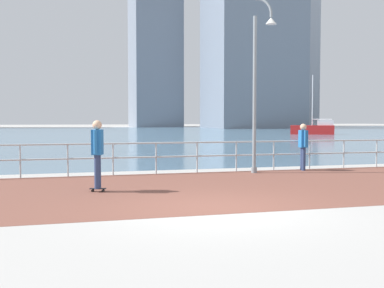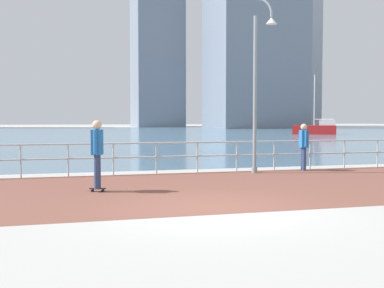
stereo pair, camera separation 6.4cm
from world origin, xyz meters
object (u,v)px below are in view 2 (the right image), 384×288
(bystander, at_px, (304,143))
(sailboat_yellow, at_px, (316,129))
(skateboarder, at_px, (97,149))
(lamppost, at_px, (260,77))

(bystander, relative_size, sailboat_yellow, 0.23)
(skateboarder, distance_m, bystander, 7.88)
(lamppost, relative_size, bystander, 3.53)
(lamppost, bearing_deg, sailboat_yellow, 57.78)
(lamppost, bearing_deg, skateboarder, -153.66)
(lamppost, relative_size, sailboat_yellow, 0.83)
(skateboarder, xyz_separation_m, sailboat_yellow, (27.57, 37.81, -0.40))
(sailboat_yellow, bearing_deg, lamppost, -122.22)
(lamppost, height_order, skateboarder, lamppost)
(lamppost, height_order, sailboat_yellow, sailboat_yellow)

